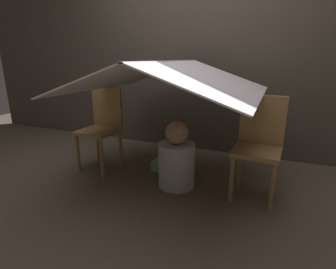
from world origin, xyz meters
name	(u,v)px	position (x,y,z in m)	size (l,w,h in m)	color
ground_plane	(160,190)	(0.00, 0.00, 0.00)	(8.80, 8.80, 0.00)	brown
wall_back	(202,49)	(0.00, 1.24, 1.25)	(7.00, 0.05, 2.50)	#4C4238
chair_left	(102,125)	(-0.78, 0.26, 0.47)	(0.39, 0.39, 0.85)	olive
chair_right	(259,143)	(0.79, 0.26, 0.47)	(0.39, 0.39, 0.85)	olive
sheet_canopy	(168,77)	(0.00, 0.19, 0.99)	(1.58, 1.49, 0.28)	silver
person_front	(177,160)	(0.11, 0.14, 0.26)	(0.33, 0.33, 0.62)	#B2B2B7
floor_cushion	(173,164)	(-0.07, 0.48, 0.05)	(0.38, 0.31, 0.10)	#7FB27F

